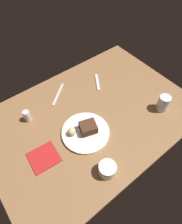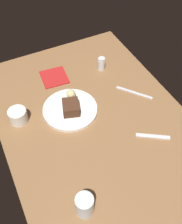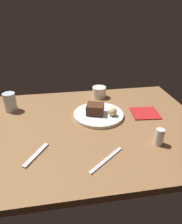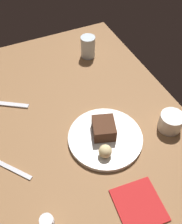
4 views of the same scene
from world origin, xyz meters
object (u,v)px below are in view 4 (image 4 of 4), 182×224
object	(u,v)px
bread_roll	(105,151)
butter_knife	(7,166)
salt_shaker	(48,224)
folded_napkin	(139,205)
dessert_plate	(105,138)
coffee_cup	(171,122)
chocolate_cake_slice	(104,128)
dessert_spoon	(10,104)
water_glass	(88,47)

from	to	relation	value
bread_roll	butter_knife	xyz separation A→B (cm)	(10.13, 30.39, -3.66)
salt_shaker	folded_napkin	bearing A→B (deg)	-100.40
salt_shaker	folded_napkin	world-z (taller)	salt_shaker
dessert_plate	folded_napkin	size ratio (longest dim) A/B	1.84
bread_roll	coffee_cup	xyz separation A→B (cm)	(1.49, -26.91, -0.63)
chocolate_cake_slice	folded_napkin	xyz separation A→B (cm)	(-26.79, 1.75, -3.95)
dessert_plate	folded_napkin	bearing A→B (deg)	176.38
salt_shaker	coffee_cup	world-z (taller)	salt_shaker
coffee_cup	butter_knife	size ratio (longest dim) A/B	0.44
bread_roll	chocolate_cake_slice	bearing A→B (deg)	-23.46
chocolate_cake_slice	bread_roll	world-z (taller)	chocolate_cake_slice
dessert_plate	dessert_spoon	distance (cm)	40.29
dessert_plate	bread_roll	size ratio (longest dim) A/B	5.89
bread_roll	butter_knife	world-z (taller)	bread_roll
dessert_plate	chocolate_cake_slice	xyz separation A→B (cm)	(1.75, -0.17, 3.41)
salt_shaker	water_glass	world-z (taller)	water_glass
coffee_cup	dessert_spoon	size ratio (longest dim) A/B	0.56
chocolate_cake_slice	dessert_spoon	xyz separation A→B (cm)	(28.45, 26.83, -3.90)
butter_knife	folded_napkin	xyz separation A→B (cm)	(-28.66, -32.23, 0.05)
water_glass	salt_shaker	bearing A→B (deg)	147.89
coffee_cup	bread_roll	bearing A→B (deg)	93.17
salt_shaker	butter_knife	size ratio (longest dim) A/B	0.38
dessert_plate	water_glass	world-z (taller)	water_glass
dessert_plate	salt_shaker	distance (cm)	34.27
butter_knife	folded_napkin	distance (cm)	43.13
bread_roll	coffee_cup	size ratio (longest dim) A/B	0.53
dessert_plate	coffee_cup	bearing A→B (deg)	-102.07
dessert_plate	folded_napkin	world-z (taller)	dessert_plate
dessert_spoon	butter_knife	xyz separation A→B (cm)	(-26.59, 7.15, -0.10)
bread_roll	water_glass	size ratio (longest dim) A/B	0.44
dessert_spoon	butter_knife	world-z (taller)	dessert_spoon
salt_shaker	coffee_cup	xyz separation A→B (cm)	(15.27, -50.97, -0.32)
dessert_plate	salt_shaker	bearing A→B (deg)	126.44
dessert_plate	butter_knife	xyz separation A→B (cm)	(3.61, 33.81, -0.60)
salt_shaker	butter_knife	world-z (taller)	salt_shaker
dessert_plate	dessert_spoon	xyz separation A→B (cm)	(30.20, 26.66, -0.50)
dessert_plate	coffee_cup	world-z (taller)	coffee_cup
dessert_plate	coffee_cup	distance (cm)	24.14
chocolate_cake_slice	butter_knife	size ratio (longest dim) A/B	0.45
water_glass	dessert_spoon	xyz separation A→B (cm)	(-15.88, 40.84, -4.69)
bread_roll	folded_napkin	distance (cm)	18.97
bread_roll	dessert_spoon	size ratio (longest dim) A/B	0.29
chocolate_cake_slice	folded_napkin	size ratio (longest dim) A/B	0.61
salt_shaker	dessert_spoon	world-z (taller)	salt_shaker
bread_roll	butter_knife	bearing A→B (deg)	71.57
folded_napkin	salt_shaker	bearing A→B (deg)	79.60
coffee_cup	folded_napkin	distance (cm)	32.23
folded_napkin	butter_knife	bearing A→B (deg)	48.35
dessert_plate	butter_knife	size ratio (longest dim) A/B	1.37
salt_shaker	chocolate_cake_slice	bearing A→B (deg)	-51.44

